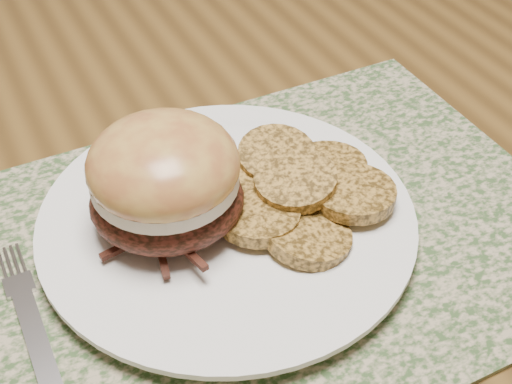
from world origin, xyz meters
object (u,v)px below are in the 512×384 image
dinner_plate (227,222)px  pork_sandwich (165,180)px  dining_table (246,200)px  fork (34,330)px

dinner_plate → pork_sandwich: bearing=164.4°
dining_table → pork_sandwich: size_ratio=10.97×
dining_table → pork_sandwich: pork_sandwich is taller
dinner_plate → fork: (-0.15, -0.03, -0.01)m
dining_table → fork: 0.27m
dining_table → pork_sandwich: bearing=-138.6°
fork → pork_sandwich: bearing=20.2°
dinner_plate → pork_sandwich: pork_sandwich is taller
dining_table → dinner_plate: dinner_plate is taller
pork_sandwich → fork: pork_sandwich is taller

